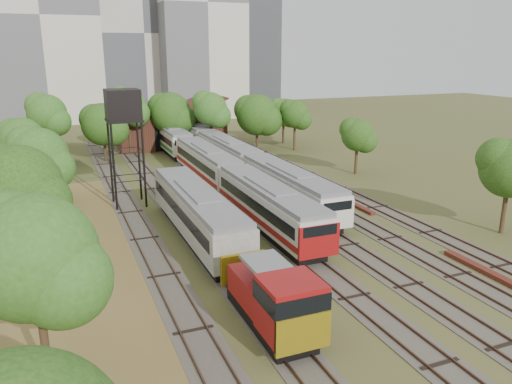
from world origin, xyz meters
name	(u,v)px	position (x,y,z in m)	size (l,w,h in m)	color
ground	(416,316)	(0.00, 0.00, 0.00)	(240.00, 240.00, 0.00)	#475123
dry_grass_patch	(69,310)	(-18.00, 8.00, 0.02)	(14.00, 60.00, 0.04)	brown
tracks	(245,199)	(-0.67, 25.00, 0.04)	(24.60, 80.00, 0.19)	#4C473D
railcar_red_set	(233,182)	(-2.00, 24.82, 2.00)	(3.06, 34.58, 3.79)	black
railcar_green_set	(228,154)	(2.00, 37.94, 1.99)	(3.04, 52.08, 3.76)	black
railcar_rear	(171,139)	(-2.00, 52.07, 1.97)	(3.01, 16.08, 3.73)	black
shunter_locomotive	(276,301)	(-8.00, 1.43, 1.82)	(2.87, 8.10, 3.76)	black
old_grey_coach	(197,213)	(-8.00, 16.35, 2.13)	(3.15, 18.00, 3.89)	black
water_tower	(123,108)	(-11.65, 27.58, 9.26)	(3.17, 3.17, 10.98)	black
rail_pile_near	(497,277)	(8.00, 1.80, 0.15)	(0.60, 9.06, 0.30)	#5F271B
rail_pile_far	(348,202)	(8.20, 19.97, 0.13)	(0.51, 8.20, 0.27)	#5F271B
maintenance_shed	(168,126)	(-1.00, 57.98, 2.91)	(16.45, 11.55, 7.58)	#3C1D16
tree_band_left	(32,172)	(-19.65, 22.02, 5.22)	(7.34, 75.68, 8.82)	#382616
tree_band_far	(176,114)	(-1.48, 50.25, 5.73)	(39.49, 9.97, 9.45)	#382616
tree_band_right	(381,137)	(15.38, 25.24, 5.20)	(4.66, 42.68, 7.72)	#382616
tower_left	(40,17)	(-18.00, 95.00, 21.00)	(22.00, 16.00, 42.00)	beige
tower_centre	(137,34)	(2.00, 100.00, 18.00)	(20.00, 18.00, 36.00)	beige
tower_right	(197,5)	(14.00, 92.00, 24.00)	(18.00, 16.00, 48.00)	beige
tower_far_right	(252,52)	(34.00, 110.00, 14.00)	(12.00, 12.00, 28.00)	#3B3D42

